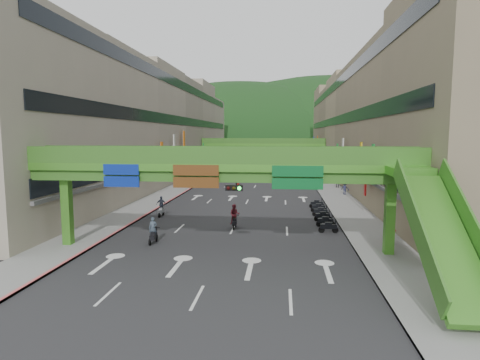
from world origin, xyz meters
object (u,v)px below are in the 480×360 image
(scooter_rider_near, at_px, (153,231))
(scooter_rider_mid, at_px, (235,216))
(overpass_near, at_px, (234,176))
(car_yellow, at_px, (273,174))
(pedestrian_red, at_px, (390,234))
(car_silver, at_px, (234,169))

(scooter_rider_near, distance_m, scooter_rider_mid, 7.46)
(scooter_rider_mid, bearing_deg, overpass_near, -83.48)
(car_yellow, height_order, pedestrian_red, pedestrian_red)
(car_silver, relative_size, pedestrian_red, 2.46)
(car_silver, height_order, car_yellow, car_yellow)
(scooter_rider_mid, relative_size, car_yellow, 0.48)
(overpass_near, height_order, scooter_rider_near, overpass_near)
(overpass_near, relative_size, scooter_rider_near, 14.42)
(car_silver, xyz_separation_m, car_yellow, (8.50, -10.05, 0.01))
(scooter_rider_near, relative_size, scooter_rider_mid, 0.93)
(overpass_near, height_order, pedestrian_red, overpass_near)
(pedestrian_red, bearing_deg, scooter_rider_near, 176.15)
(car_silver, distance_m, pedestrian_red, 57.66)
(car_yellow, bearing_deg, car_silver, 132.33)
(scooter_rider_near, relative_size, car_silver, 0.45)
(overpass_near, xyz_separation_m, pedestrian_red, (10.77, 3.01, -4.32))
(scooter_rider_near, bearing_deg, scooter_rider_mid, 44.17)
(scooter_rider_mid, height_order, car_silver, scooter_rider_mid)
(overpass_near, distance_m, scooter_rider_mid, 8.24)
(car_silver, distance_m, car_yellow, 13.16)
(overpass_near, bearing_deg, pedestrian_red, 15.63)
(car_silver, bearing_deg, overpass_near, -74.82)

